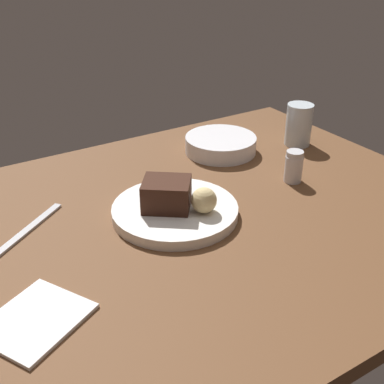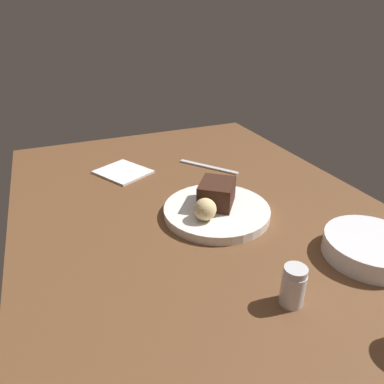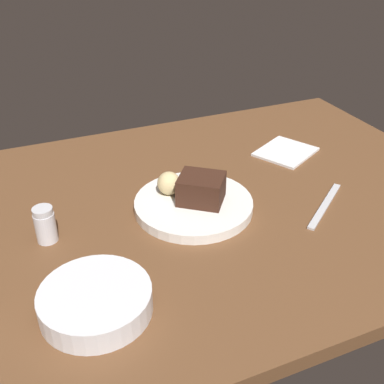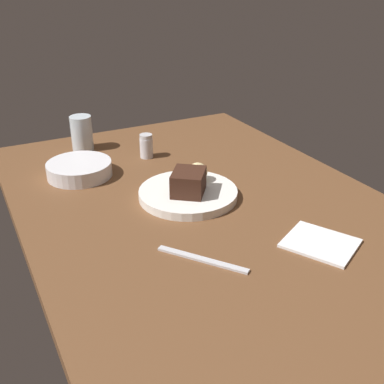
# 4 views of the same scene
# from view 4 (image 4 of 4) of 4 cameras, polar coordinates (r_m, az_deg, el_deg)

# --- Properties ---
(dining_table) EXTENTS (1.20, 0.84, 0.03)m
(dining_table) POSITION_cam_4_polar(r_m,az_deg,el_deg) (1.14, 1.19, -1.72)
(dining_table) COLOR brown
(dining_table) RESTS_ON ground
(dessert_plate) EXTENTS (0.24, 0.24, 0.02)m
(dessert_plate) POSITION_cam_4_polar(r_m,az_deg,el_deg) (1.15, -0.48, -0.19)
(dessert_plate) COLOR white
(dessert_plate) RESTS_ON dining_table
(chocolate_cake_slice) EXTENTS (0.11, 0.11, 0.06)m
(chocolate_cake_slice) POSITION_cam_4_polar(r_m,az_deg,el_deg) (1.12, -0.43, 1.20)
(chocolate_cake_slice) COLOR #381E14
(chocolate_cake_slice) RESTS_ON dessert_plate
(bread_roll) EXTENTS (0.05, 0.05, 0.05)m
(bread_roll) POSITION_cam_4_polar(r_m,az_deg,el_deg) (1.18, 0.71, 2.44)
(bread_roll) COLOR #DBC184
(bread_roll) RESTS_ON dessert_plate
(salt_shaker) EXTENTS (0.04, 0.04, 0.07)m
(salt_shaker) POSITION_cam_4_polar(r_m,az_deg,el_deg) (1.39, -5.56, 5.56)
(salt_shaker) COLOR silver
(salt_shaker) RESTS_ON dining_table
(water_glass) EXTENTS (0.06, 0.06, 0.10)m
(water_glass) POSITION_cam_4_polar(r_m,az_deg,el_deg) (1.47, -13.22, 6.98)
(water_glass) COLOR silver
(water_glass) RESTS_ON dining_table
(side_bowl) EXTENTS (0.17, 0.17, 0.04)m
(side_bowl) POSITION_cam_4_polar(r_m,az_deg,el_deg) (1.30, -13.48, 2.71)
(side_bowl) COLOR silver
(side_bowl) RESTS_ON dining_table
(butter_knife) EXTENTS (0.16, 0.13, 0.01)m
(butter_knife) POSITION_cam_4_polar(r_m,az_deg,el_deg) (0.92, 1.25, -8.17)
(butter_knife) COLOR silver
(butter_knife) RESTS_ON dining_table
(folded_napkin) EXTENTS (0.18, 0.17, 0.01)m
(folded_napkin) POSITION_cam_4_polar(r_m,az_deg,el_deg) (1.00, 15.29, -6.00)
(folded_napkin) COLOR white
(folded_napkin) RESTS_ON dining_table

